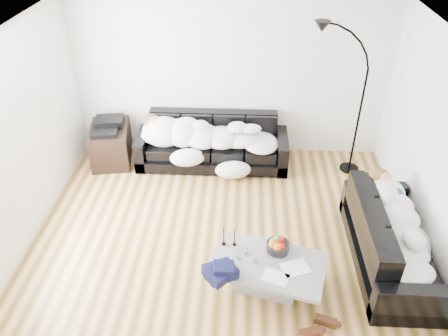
# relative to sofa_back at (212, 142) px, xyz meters

# --- Properties ---
(ground) EXTENTS (5.00, 5.00, 0.00)m
(ground) POSITION_rel_sofa_back_xyz_m (0.27, -1.77, -0.40)
(ground) COLOR brown
(ground) RESTS_ON ground
(wall_back) EXTENTS (5.00, 0.02, 2.60)m
(wall_back) POSITION_rel_sofa_back_xyz_m (0.27, 0.48, 0.90)
(wall_back) COLOR silver
(wall_back) RESTS_ON ground
(wall_left) EXTENTS (0.02, 4.50, 2.60)m
(wall_left) POSITION_rel_sofa_back_xyz_m (-2.23, -1.77, 0.90)
(wall_left) COLOR silver
(wall_left) RESTS_ON ground
(wall_right) EXTENTS (0.02, 4.50, 2.60)m
(wall_right) POSITION_rel_sofa_back_xyz_m (2.77, -1.77, 0.90)
(wall_right) COLOR silver
(wall_right) RESTS_ON ground
(ceiling) EXTENTS (5.00, 5.00, 0.00)m
(ceiling) POSITION_rel_sofa_back_xyz_m (0.27, -1.77, 2.20)
(ceiling) COLOR white
(ceiling) RESTS_ON ground
(sofa_back) EXTENTS (2.42, 0.84, 0.79)m
(sofa_back) POSITION_rel_sofa_back_xyz_m (0.00, 0.00, 0.00)
(sofa_back) COLOR black
(sofa_back) RESTS_ON ground
(sofa_right) EXTENTS (0.84, 1.96, 0.79)m
(sofa_right) POSITION_rel_sofa_back_xyz_m (2.32, -2.09, 0.00)
(sofa_right) COLOR black
(sofa_right) RESTS_ON ground
(sleeper_back) EXTENTS (2.05, 0.71, 0.41)m
(sleeper_back) POSITION_rel_sofa_back_xyz_m (-0.00, -0.05, 0.23)
(sleeper_back) COLOR white
(sleeper_back) RESTS_ON sofa_back
(sleeper_right) EXTENTS (0.71, 1.68, 0.41)m
(sleeper_right) POSITION_rel_sofa_back_xyz_m (2.32, -2.09, 0.23)
(sleeper_right) COLOR white
(sleeper_right) RESTS_ON sofa_right
(teal_cushion) EXTENTS (0.42, 0.38, 0.20)m
(teal_cushion) POSITION_rel_sofa_back_xyz_m (2.26, -1.48, 0.32)
(teal_cushion) COLOR #0B524F
(teal_cushion) RESTS_ON sofa_right
(coffee_table) EXTENTS (1.43, 1.05, 0.37)m
(coffee_table) POSITION_rel_sofa_back_xyz_m (0.82, -2.56, -0.21)
(coffee_table) COLOR #939699
(coffee_table) RESTS_ON ground
(fruit_bowl) EXTENTS (0.29, 0.29, 0.17)m
(fruit_bowl) POSITION_rel_sofa_back_xyz_m (0.94, -2.36, 0.06)
(fruit_bowl) COLOR white
(fruit_bowl) RESTS_ON coffee_table
(wine_glass_a) EXTENTS (0.08, 0.08, 0.18)m
(wine_glass_a) POSITION_rel_sofa_back_xyz_m (0.59, -2.44, 0.07)
(wine_glass_a) COLOR white
(wine_glass_a) RESTS_ON coffee_table
(wine_glass_b) EXTENTS (0.08, 0.08, 0.18)m
(wine_glass_b) POSITION_rel_sofa_back_xyz_m (0.50, -2.52, 0.07)
(wine_glass_b) COLOR white
(wine_glass_b) RESTS_ON coffee_table
(wine_glass_c) EXTENTS (0.09, 0.09, 0.18)m
(wine_glass_c) POSITION_rel_sofa_back_xyz_m (0.68, -2.56, 0.07)
(wine_glass_c) COLOR white
(wine_glass_c) RESTS_ON coffee_table
(candle_left) EXTENTS (0.06, 0.06, 0.25)m
(candle_left) POSITION_rel_sofa_back_xyz_m (0.31, -2.30, 0.10)
(candle_left) COLOR maroon
(candle_left) RESTS_ON coffee_table
(candle_right) EXTENTS (0.04, 0.04, 0.22)m
(candle_right) POSITION_rel_sofa_back_xyz_m (0.44, -2.30, 0.09)
(candle_right) COLOR maroon
(candle_right) RESTS_ON coffee_table
(newspaper_a) EXTENTS (0.36, 0.32, 0.01)m
(newspaper_a) POSITION_rel_sofa_back_xyz_m (1.12, -2.63, -0.02)
(newspaper_a) COLOR silver
(newspaper_a) RESTS_ON coffee_table
(newspaper_b) EXTENTS (0.33, 0.28, 0.01)m
(newspaper_b) POSITION_rel_sofa_back_xyz_m (0.90, -2.78, -0.02)
(newspaper_b) COLOR silver
(newspaper_b) RESTS_ON coffee_table
(navy_jacket) EXTENTS (0.45, 0.43, 0.18)m
(navy_jacket) POSITION_rel_sofa_back_xyz_m (0.34, -2.81, 0.15)
(navy_jacket) COLOR black
(navy_jacket) RESTS_ON coffee_table
(shoes) EXTENTS (0.42, 0.32, 0.09)m
(shoes) POSITION_rel_sofa_back_xyz_m (1.35, -3.14, -0.35)
(shoes) COLOR #472311
(shoes) RESTS_ON ground
(av_cabinet) EXTENTS (0.74, 0.96, 0.60)m
(av_cabinet) POSITION_rel_sofa_back_xyz_m (-1.67, 0.01, -0.10)
(av_cabinet) COLOR black
(av_cabinet) RESTS_ON ground
(stereo) EXTENTS (0.49, 0.40, 0.13)m
(stereo) POSITION_rel_sofa_back_xyz_m (-1.67, 0.01, 0.27)
(stereo) COLOR black
(stereo) RESTS_ON av_cabinet
(floor_lamp) EXTENTS (0.78, 0.38, 2.09)m
(floor_lamp) POSITION_rel_sofa_back_xyz_m (2.23, -0.06, 0.65)
(floor_lamp) COLOR black
(floor_lamp) RESTS_ON ground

